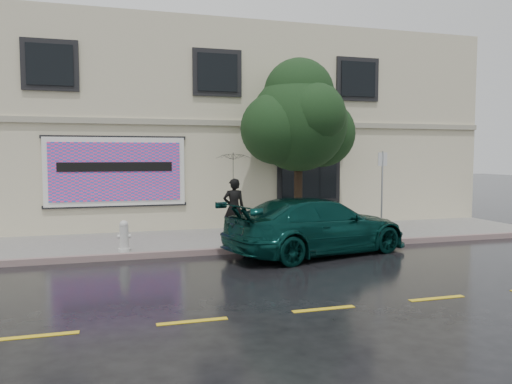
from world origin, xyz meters
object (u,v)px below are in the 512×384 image
object	(u,v)px
street_tree	(299,123)
fire_hydrant	(124,236)
pedestrian	(234,208)
car	(317,226)

from	to	relation	value
street_tree	fire_hydrant	distance (m)	6.46
pedestrian	street_tree	bearing A→B (deg)	-162.16
pedestrian	fire_hydrant	xyz separation A→B (m)	(-3.16, -1.35, -0.48)
car	street_tree	bearing A→B (deg)	-26.11
car	fire_hydrant	size ratio (longest dim) A/B	6.44
street_tree	fire_hydrant	size ratio (longest dim) A/B	6.31
car	pedestrian	bearing A→B (deg)	20.69
car	fire_hydrant	world-z (taller)	car
car	street_tree	size ratio (longest dim) A/B	1.02
car	fire_hydrant	bearing A→B (deg)	63.84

